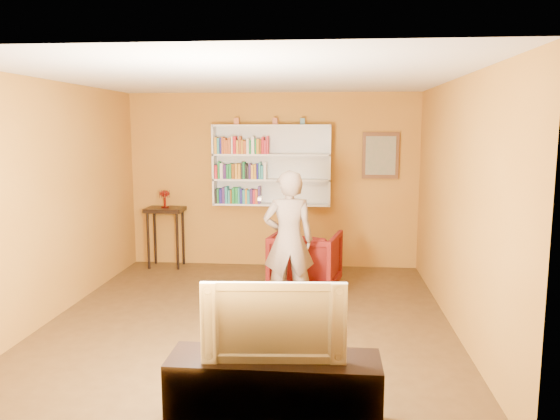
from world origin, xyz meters
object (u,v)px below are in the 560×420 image
Objects in this scene: person at (289,240)px; tv_cabinet at (274,393)px; bookshelf at (272,165)px; console_table at (165,218)px; ruby_lustre at (165,195)px; television at (274,318)px; armchair at (306,261)px.

tv_cabinet is (0.10, -2.68, -0.57)m from person.
person reaches higher than tv_cabinet.
bookshelf is 1.18× the size of tv_cabinet.
console_table is 0.36m from ruby_lustre.
tv_cabinet is at bearing -64.29° from console_table.
ruby_lustre reaches higher than television.
ruby_lustre reaches higher than armchair.
ruby_lustre is 2.77m from person.
bookshelf is at bearing 96.23° from tv_cabinet.
person is 2.69m from television.
armchair is (0.58, -1.22, -1.19)m from bookshelf.
ruby_lustre is 0.16× the size of person.
person is at bearing 88.15° from armchair.
console_table is 0.93× the size of television.
armchair is (2.24, -1.06, -0.73)m from ruby_lustre.
ruby_lustre is at bearing 111.46° from television.
tv_cabinet is at bearing 0.00° from television.
ruby_lustre is 0.27× the size of television.
console_table is (-1.66, -0.16, -0.82)m from bookshelf.
bookshelf is 1.78× the size of television.
armchair is 3.47m from television.
tv_cabinet is at bearing -64.29° from ruby_lustre.
ruby_lustre is at bearing 115.71° from tv_cabinet.
console_table is at bearing -14.32° from armchair.
bookshelf reaches higher than person.
television is (0.51, -4.66, -0.76)m from bookshelf.
console_table is 3.46× the size of ruby_lustre.
tv_cabinet is 1.51× the size of television.
television is at bearing 0.00° from tv_cabinet.
tv_cabinet is 0.56m from television.
console_table is 0.56× the size of person.
bookshelf reaches higher than armchair.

